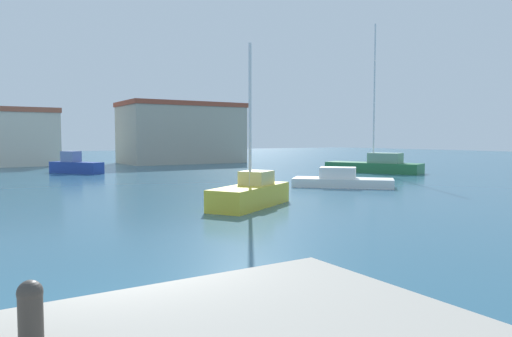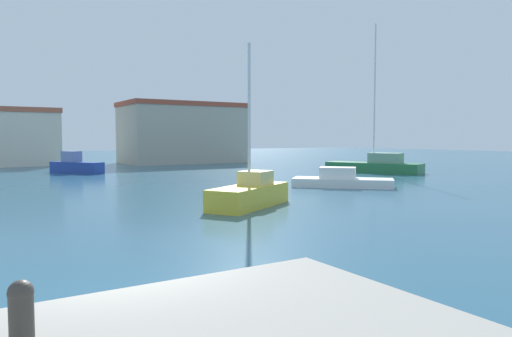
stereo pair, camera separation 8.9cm
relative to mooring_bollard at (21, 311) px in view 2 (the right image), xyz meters
The scene contains 8 objects.
water 27.69m from the mooring_bollard, 53.63° to the left, with size 160.00×160.00×0.00m, color #285670.
mooring_bollard is the anchor object (origin of this frame).
sailboat_green_distant_east 36.76m from the mooring_bollard, 39.61° to the left, with size 5.03×7.87×11.93m.
sailboat_yellow_far_left 15.77m from the mooring_bollard, 51.98° to the left, with size 4.71×3.70×6.63m.
motorboat_blue_outer_mooring 36.40m from the mooring_bollard, 78.14° to the left, with size 3.57×4.59×1.76m.
motorboat_white_mid_harbor 24.57m from the mooring_bollard, 41.88° to the left, with size 5.37×5.42×1.13m.
yacht_club 50.83m from the mooring_bollard, 86.40° to the left, with size 10.61×8.44×5.81m.
warehouse_block 50.72m from the mooring_bollard, 65.42° to the left, with size 13.09×7.71×6.73m.
Camera 2 is at (-1.79, -6.53, 2.83)m, focal length 33.51 mm.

